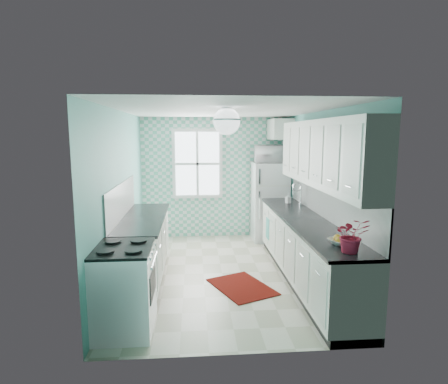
{
  "coord_description": "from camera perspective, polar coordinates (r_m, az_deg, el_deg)",
  "views": [
    {
      "loc": [
        -0.42,
        -5.59,
        2.16
      ],
      "look_at": [
        0.05,
        0.25,
        1.25
      ],
      "focal_mm": 30.0,
      "sensor_mm": 36.0,
      "label": 1
    }
  ],
  "objects": [
    {
      "name": "fruit_bowl",
      "position": [
        4.41,
        17.3,
        -7.25
      ],
      "size": [
        0.32,
        0.32,
        0.06
      ],
      "primitive_type": "imported",
      "rotation": [
        0.0,
        0.0,
        0.32
      ],
      "color": "white",
      "rests_on": "countertop_right"
    },
    {
      "name": "upper_cabinets_right",
      "position": [
        5.3,
        14.83,
        5.72
      ],
      "size": [
        0.33,
        3.2,
        0.9
      ],
      "primitive_type": "cube",
      "color": "white",
      "rests_on": "wall_right"
    },
    {
      "name": "countertop_left",
      "position": [
        5.7,
        -12.22,
        -3.93
      ],
      "size": [
        0.63,
        2.15,
        0.04
      ],
      "primitive_type": "cube",
      "color": "black",
      "rests_on": "base_cabinets_left"
    },
    {
      "name": "upper_cabinet_fridge",
      "position": [
        7.62,
        8.57,
        9.42
      ],
      "size": [
        0.4,
        0.74,
        0.4
      ],
      "primitive_type": "cube",
      "color": "white",
      "rests_on": "wall_right"
    },
    {
      "name": "dish_towel",
      "position": [
        6.79,
        6.68,
        -5.55
      ],
      "size": [
        0.05,
        0.25,
        0.37
      ],
      "primitive_type": "cube",
      "rotation": [
        0.0,
        0.0,
        -0.14
      ],
      "color": "#569D95",
      "rests_on": "base_cabinets_right"
    },
    {
      "name": "soap_bottle",
      "position": [
        6.77,
        9.76,
        -0.94
      ],
      "size": [
        0.1,
        0.1,
        0.17
      ],
      "primitive_type": "imported",
      "rotation": [
        0.0,
        0.0,
        0.37
      ],
      "color": "#859BB0",
      "rests_on": "countertop_right"
    },
    {
      "name": "wall_front",
      "position": [
        3.53,
        2.4,
        -6.16
      ],
      "size": [
        3.0,
        0.02,
        2.5
      ],
      "primitive_type": "cube",
      "color": "#63B7AC",
      "rests_on": "floor"
    },
    {
      "name": "potted_plant",
      "position": [
        4.11,
        18.89,
        -6.23
      ],
      "size": [
        0.37,
        0.33,
        0.38
      ],
      "primitive_type": "imported",
      "rotation": [
        0.0,
        0.0,
        -0.11
      ],
      "color": "#AC1C31",
      "rests_on": "countertop_right"
    },
    {
      "name": "ceiling",
      "position": [
        5.62,
        -0.31,
        12.4
      ],
      "size": [
        3.0,
        4.4,
        0.02
      ],
      "primitive_type": "cube",
      "color": "white",
      "rests_on": "wall_back"
    },
    {
      "name": "base_cabinets_right",
      "position": [
        5.7,
        12.28,
        -8.84
      ],
      "size": [
        0.6,
        3.6,
        0.9
      ],
      "primitive_type": "cube",
      "color": "white",
      "rests_on": "floor"
    },
    {
      "name": "rug",
      "position": [
        5.5,
        2.73,
        -14.22
      ],
      "size": [
        1.0,
        1.15,
        0.02
      ],
      "primitive_type": "cube",
      "rotation": [
        0.0,
        0.0,
        0.41
      ],
      "color": "maroon",
      "rests_on": "floor"
    },
    {
      "name": "backsplash_right",
      "position": [
        5.61,
        15.35,
        -1.39
      ],
      "size": [
        0.02,
        3.6,
        0.51
      ],
      "primitive_type": "cube",
      "color": "white",
      "rests_on": "wall_right"
    },
    {
      "name": "stove",
      "position": [
        4.39,
        -14.9,
        -13.86
      ],
      "size": [
        0.62,
        0.78,
        0.93
      ],
      "rotation": [
        0.0,
        0.0,
        0.05
      ],
      "color": "white",
      "rests_on": "floor"
    },
    {
      "name": "countertop_right",
      "position": [
        5.57,
        12.3,
        -4.24
      ],
      "size": [
        0.63,
        3.6,
        0.04
      ],
      "primitive_type": "cube",
      "color": "black",
      "rests_on": "base_cabinets_right"
    },
    {
      "name": "wall_back",
      "position": [
        7.86,
        -1.51,
        2.19
      ],
      "size": [
        3.0,
        0.02,
        2.5
      ],
      "primitive_type": "cube",
      "color": "#63B7AC",
      "rests_on": "floor"
    },
    {
      "name": "sink",
      "position": [
        6.52,
        9.9,
        -2.18
      ],
      "size": [
        0.57,
        0.47,
        0.53
      ],
      "rotation": [
        0.0,
        0.0,
        0.01
      ],
      "color": "silver",
      "rests_on": "countertop_right"
    },
    {
      "name": "wall_right",
      "position": [
        5.98,
        14.28,
        -0.2
      ],
      "size": [
        0.02,
        4.4,
        2.5
      ],
      "primitive_type": "cube",
      "color": "#63B7AC",
      "rests_on": "floor"
    },
    {
      "name": "accent_wall",
      "position": [
        7.84,
        -1.5,
        2.17
      ],
      "size": [
        3.0,
        0.01,
        2.5
      ],
      "primitive_type": "cube",
      "color": "#61C0A1",
      "rests_on": "wall_back"
    },
    {
      "name": "backsplash_left",
      "position": [
        5.7,
        -15.33,
        -1.24
      ],
      "size": [
        0.02,
        2.15,
        0.51
      ],
      "primitive_type": "cube",
      "color": "white",
      "rests_on": "wall_left"
    },
    {
      "name": "fridge",
      "position": [
        7.68,
        6.96,
        -1.45
      ],
      "size": [
        0.69,
        0.69,
        1.59
      ],
      "rotation": [
        0.0,
        0.0,
        -0.01
      ],
      "color": "white",
      "rests_on": "floor"
    },
    {
      "name": "window",
      "position": [
        7.77,
        -4.08,
        4.31
      ],
      "size": [
        1.04,
        0.05,
        1.44
      ],
      "color": "white",
      "rests_on": "wall_back"
    },
    {
      "name": "ceiling_light",
      "position": [
        4.81,
        0.41,
        10.77
      ],
      "size": [
        0.34,
        0.34,
        0.35
      ],
      "color": "silver",
      "rests_on": "ceiling"
    },
    {
      "name": "floor",
      "position": [
        6.01,
        -0.29,
        -12.33
      ],
      "size": [
        3.0,
        4.4,
        0.02
      ],
      "primitive_type": "cube",
      "color": "beige",
      "rests_on": "ground"
    },
    {
      "name": "wall_left",
      "position": [
        5.77,
        -15.43,
        -0.57
      ],
      "size": [
        0.02,
        4.4,
        2.5
      ],
      "primitive_type": "cube",
      "color": "#63B7AC",
      "rests_on": "floor"
    },
    {
      "name": "microwave",
      "position": [
        7.57,
        7.1,
        5.76
      ],
      "size": [
        0.65,
        0.46,
        0.34
      ],
      "primitive_type": "imported",
      "rotation": [
        0.0,
        0.0,
        3.07
      ],
      "color": "white",
      "rests_on": "fridge"
    },
    {
      "name": "base_cabinets_left",
      "position": [
        5.83,
        -12.22,
        -8.44
      ],
      "size": [
        0.6,
        2.15,
        0.9
      ],
      "primitive_type": "cube",
      "color": "white",
      "rests_on": "floor"
    }
  ]
}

